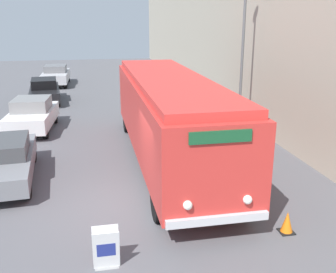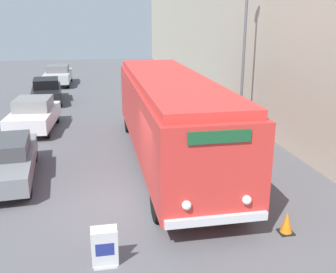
# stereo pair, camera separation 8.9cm
# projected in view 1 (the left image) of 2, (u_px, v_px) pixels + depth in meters

# --- Properties ---
(ground_plane) EXTENTS (80.00, 80.00, 0.00)m
(ground_plane) POSITION_uv_depth(u_px,v_px,m) (129.00, 204.00, 11.25)
(ground_plane) COLOR #56565B
(building_wall_right) EXTENTS (0.30, 60.00, 8.46)m
(building_wall_right) POSITION_uv_depth(u_px,v_px,m) (237.00, 35.00, 20.65)
(building_wall_right) COLOR #B2A893
(building_wall_right) RESTS_ON ground_plane
(vintage_bus) EXTENTS (2.60, 11.41, 3.15)m
(vintage_bus) POSITION_uv_depth(u_px,v_px,m) (169.00, 114.00, 14.05)
(vintage_bus) COLOR black
(vintage_bus) RESTS_ON ground_plane
(sign_board) EXTENTS (0.56, 0.35, 0.93)m
(sign_board) POSITION_uv_depth(u_px,v_px,m) (106.00, 249.00, 8.30)
(sign_board) COLOR gray
(sign_board) RESTS_ON ground_plane
(streetlamp) EXTENTS (0.36, 0.36, 7.31)m
(streetlamp) POSITION_uv_depth(u_px,v_px,m) (244.00, 28.00, 16.80)
(streetlamp) COLOR #595E60
(streetlamp) RESTS_ON ground_plane
(parked_car_near) EXTENTS (2.05, 4.65, 1.37)m
(parked_car_near) POSITION_uv_depth(u_px,v_px,m) (5.00, 160.00, 12.69)
(parked_car_near) COLOR black
(parked_car_near) RESTS_ON ground_plane
(parked_car_mid) EXTENTS (2.16, 4.16, 1.52)m
(parked_car_mid) POSITION_uv_depth(u_px,v_px,m) (32.00, 115.00, 18.28)
(parked_car_mid) COLOR black
(parked_car_mid) RESTS_ON ground_plane
(parked_car_far) EXTENTS (2.14, 4.60, 1.44)m
(parked_car_far) POSITION_uv_depth(u_px,v_px,m) (45.00, 90.00, 24.40)
(parked_car_far) COLOR black
(parked_car_far) RESTS_ON ground_plane
(parked_car_distant) EXTENTS (1.96, 4.60, 1.52)m
(parked_car_distant) POSITION_uv_depth(u_px,v_px,m) (56.00, 75.00, 30.40)
(parked_car_distant) COLOR black
(parked_car_distant) RESTS_ON ground_plane
(traffic_cone) EXTENTS (0.36, 0.36, 0.56)m
(traffic_cone) POSITION_uv_depth(u_px,v_px,m) (287.00, 222.00, 9.73)
(traffic_cone) COLOR black
(traffic_cone) RESTS_ON ground_plane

